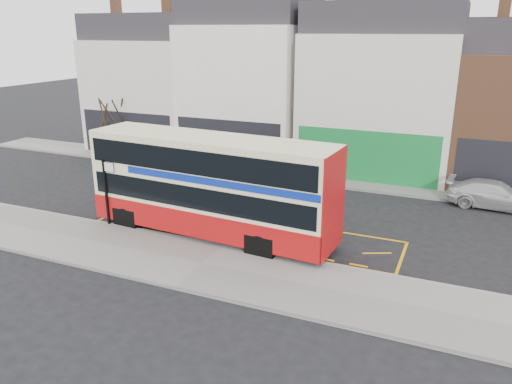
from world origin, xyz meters
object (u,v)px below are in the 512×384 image
at_px(double_decker_bus, 212,185).
at_px(car_silver, 144,157).
at_px(bus_stop_post, 107,186).
at_px(street_tree_right, 460,138).
at_px(street_tree_left, 111,106).
at_px(car_grey, 241,167).
at_px(car_white, 495,195).

bearing_deg(double_decker_bus, car_silver, 142.72).
height_order(bus_stop_post, street_tree_right, street_tree_right).
relative_size(bus_stop_post, street_tree_left, 0.57).
relative_size(car_grey, street_tree_left, 0.79).
height_order(car_grey, street_tree_left, street_tree_left).
bearing_deg(bus_stop_post, double_decker_bus, 13.87).
xyz_separation_m(car_grey, street_tree_right, (12.23, 2.52, 2.36)).
relative_size(street_tree_left, street_tree_right, 1.19).
relative_size(double_decker_bus, street_tree_right, 2.53).
bearing_deg(street_tree_right, bus_stop_post, -139.62).
height_order(car_white, street_tree_left, street_tree_left).
relative_size(car_silver, car_grey, 0.86).
relative_size(double_decker_bus, car_grey, 2.68).
xyz_separation_m(car_grey, street_tree_left, (-10.62, 1.30, 2.94)).
relative_size(double_decker_bus, car_white, 2.39).
distance_m(double_decker_bus, car_white, 14.73).
xyz_separation_m(bus_stop_post, car_silver, (-4.90, 9.52, -1.37)).
height_order(double_decker_bus, bus_stop_post, double_decker_bus).
height_order(bus_stop_post, car_white, bus_stop_post).
bearing_deg(double_decker_bus, car_white, 41.51).
bearing_deg(street_tree_left, double_decker_bus, -37.02).
bearing_deg(street_tree_right, street_tree_left, -176.97).
bearing_deg(car_silver, street_tree_right, -96.96).
distance_m(bus_stop_post, street_tree_left, 13.99).
bearing_deg(car_grey, street_tree_right, -80.05).
bearing_deg(double_decker_bus, bus_stop_post, -164.59).
bearing_deg(car_grey, street_tree_left, 81.32).
relative_size(bus_stop_post, street_tree_right, 0.68).
distance_m(car_white, street_tree_left, 25.09).
bearing_deg(bus_stop_post, street_tree_left, 129.77).
relative_size(bus_stop_post, car_silver, 0.84).
bearing_deg(car_silver, double_decker_bus, -146.13).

